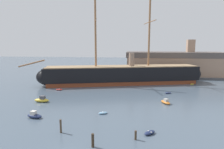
{
  "coord_description": "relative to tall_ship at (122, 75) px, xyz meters",
  "views": [
    {
      "loc": [
        8.2,
        -21.97,
        14.77
      ],
      "look_at": [
        1.72,
        33.16,
        6.08
      ],
      "focal_mm": 30.76,
      "sensor_mm": 36.0,
      "label": 1
    }
  ],
  "objects": [
    {
      "name": "motorboat_mid_left",
      "position": [
        -19.33,
        -25.86,
        -2.97
      ],
      "size": [
        3.95,
        1.74,
        1.64
      ],
      "color": "gold",
      "rests_on": "ground"
    },
    {
      "name": "motorboat_distant_centre",
      "position": [
        -2.47,
        14.75,
        -3.05
      ],
      "size": [
        3.6,
        2.58,
        1.39
      ],
      "color": "silver",
      "rests_on": "ground"
    },
    {
      "name": "dinghy_far_right",
      "position": [
        25.85,
        1.24,
        -3.33
      ],
      "size": [
        1.95,
        1.59,
        0.43
      ],
      "color": "gold",
      "rests_on": "ground"
    },
    {
      "name": "tall_ship",
      "position": [
        0.0,
        0.0,
        0.0
      ],
      "size": [
        67.53,
        22.66,
        33.02
      ],
      "color": "brown",
      "rests_on": "ground"
    },
    {
      "name": "dinghy_far_left",
      "position": [
        -32.47,
        5.86,
        -3.27
      ],
      "size": [
        2.38,
        1.28,
        0.54
      ],
      "color": "gold",
      "rests_on": "ground"
    },
    {
      "name": "dinghy_foreground_right",
      "position": [
        7.14,
        -41.05,
        -3.27
      ],
      "size": [
        2.35,
        2.29,
        0.54
      ],
      "color": "#1E284C",
      "rests_on": "ground"
    },
    {
      "name": "dockside_warehouse_right",
      "position": [
        22.32,
        20.18,
        2.13
      ],
      "size": [
        46.54,
        16.16,
        16.98
      ],
      "color": "#565659",
      "rests_on": "ground"
    },
    {
      "name": "motorboat_mid_right",
      "position": [
        12.42,
        -23.65,
        -3.08
      ],
      "size": [
        2.68,
        3.4,
        1.33
      ],
      "color": "orange",
      "rests_on": "ground"
    },
    {
      "name": "motorboat_foreground_left",
      "position": [
        -15.64,
        -36.44,
        -3.04
      ],
      "size": [
        3.64,
        2.16,
        1.43
      ],
      "color": "#1E284C",
      "rests_on": "ground"
    },
    {
      "name": "mooring_piling_right_pair",
      "position": [
        -1.38,
        -46.11,
        -2.52
      ],
      "size": [
        0.41,
        0.41,
        2.04
      ],
      "primitive_type": "cylinder",
      "color": "#382B1E",
      "rests_on": "ground"
    },
    {
      "name": "dinghy_alongside_stern",
      "position": [
        14.77,
        -13.33,
        -3.3
      ],
      "size": [
        2.19,
        1.53,
        0.47
      ],
      "color": "#1E284C",
      "rests_on": "ground"
    },
    {
      "name": "dinghy_near_centre",
      "position": [
        -2.1,
        -32.66,
        -3.31
      ],
      "size": [
        2.12,
        1.5,
        0.46
      ],
      "color": "#7FB2D6",
      "rests_on": "ground"
    },
    {
      "name": "mooring_piling_nearest",
      "position": [
        -7.74,
        -42.22,
        -2.37
      ],
      "size": [
        0.35,
        0.35,
        2.34
      ],
      "primitive_type": "cylinder",
      "color": "#4C3D2D",
      "rests_on": "ground"
    },
    {
      "name": "mooring_piling_left_pair",
      "position": [
        4.81,
        -43.21,
        -2.8
      ],
      "size": [
        0.35,
        0.35,
        1.48
      ],
      "primitive_type": "cylinder",
      "color": "#423323",
      "rests_on": "ground"
    },
    {
      "name": "dinghy_alongside_bow",
      "position": [
        -19.85,
        -13.0,
        -3.29
      ],
      "size": [
        2.19,
        1.11,
        0.5
      ],
      "color": "#B22D28",
      "rests_on": "ground"
    }
  ]
}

